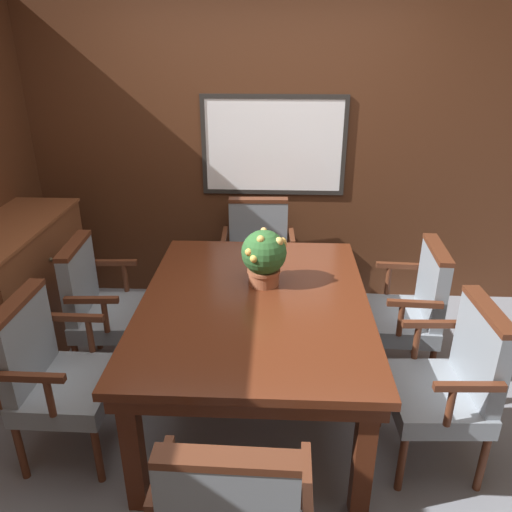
{
  "coord_description": "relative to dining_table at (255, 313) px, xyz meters",
  "views": [
    {
      "loc": [
        0.12,
        -2.37,
        2.14
      ],
      "look_at": [
        0.0,
        0.26,
        0.97
      ],
      "focal_mm": 35.0,
      "sensor_mm": 36.0,
      "label": 1
    }
  ],
  "objects": [
    {
      "name": "chair_left_far",
      "position": [
        -1.04,
        0.36,
        -0.16
      ],
      "size": [
        0.5,
        0.59,
        0.94
      ],
      "rotation": [
        0.0,
        0.0,
        1.63
      ],
      "color": "#562B19",
      "rests_on": "ground_plane"
    },
    {
      "name": "potted_plant",
      "position": [
        0.05,
        0.19,
        0.27
      ],
      "size": [
        0.27,
        0.27,
        0.34
      ],
      "color": "#9E5638",
      "rests_on": "dining_table"
    },
    {
      "name": "chair_right_near",
      "position": [
        1.03,
        -0.35,
        -0.16
      ],
      "size": [
        0.49,
        0.58,
        0.94
      ],
      "rotation": [
        0.0,
        0.0,
        -1.53
      ],
      "color": "#562B19",
      "rests_on": "ground_plane"
    },
    {
      "name": "chair_left_near",
      "position": [
        -1.05,
        -0.38,
        -0.16
      ],
      "size": [
        0.47,
        0.57,
        0.94
      ],
      "rotation": [
        0.0,
        0.0,
        1.56
      ],
      "color": "#562B19",
      "rests_on": "ground_plane"
    },
    {
      "name": "ground_plane",
      "position": [
        -0.0,
        -0.11,
        -0.67
      ],
      "size": [
        14.0,
        14.0,
        0.0
      ],
      "primitive_type": "plane",
      "color": "gray"
    },
    {
      "name": "chair_right_far",
      "position": [
        0.99,
        0.4,
        -0.16
      ],
      "size": [
        0.49,
        0.58,
        0.94
      ],
      "rotation": [
        0.0,
        0.0,
        -1.62
      ],
      "color": "#562B19",
      "rests_on": "ground_plane"
    },
    {
      "name": "dining_table",
      "position": [
        0.0,
        0.0,
        0.0
      ],
      "size": [
        1.29,
        1.69,
        0.77
      ],
      "color": "#562614",
      "rests_on": "ground_plane"
    },
    {
      "name": "sideboard_cabinet",
      "position": [
        -1.64,
        0.49,
        -0.17
      ],
      "size": [
        0.51,
        1.23,
        0.99
      ],
      "color": "brown",
      "rests_on": "ground_plane"
    },
    {
      "name": "wall_back",
      "position": [
        0.0,
        1.55,
        0.55
      ],
      "size": [
        7.2,
        0.08,
        2.45
      ],
      "color": "#4C2816",
      "rests_on": "ground_plane"
    },
    {
      "name": "chair_head_far",
      "position": [
        -0.03,
        1.22,
        -0.16
      ],
      "size": [
        0.58,
        0.49,
        0.94
      ],
      "rotation": [
        0.0,
        0.0,
        0.04
      ],
      "color": "#562B19",
      "rests_on": "ground_plane"
    }
  ]
}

